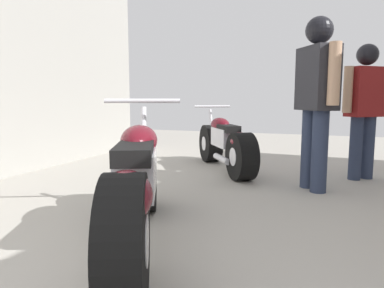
{
  "coord_description": "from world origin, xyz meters",
  "views": [
    {
      "loc": [
        0.7,
        0.14,
        0.97
      ],
      "look_at": [
        -0.45,
        3.19,
        0.56
      ],
      "focal_mm": 32.66,
      "sensor_mm": 36.0,
      "label": 1
    }
  ],
  "objects_px": {
    "mechanic_in_blue": "(317,88)",
    "mechanic_with_helmet": "(365,99)",
    "motorcycle_black_naked": "(225,144)",
    "motorcycle_maroon_cruiser": "(137,186)"
  },
  "relations": [
    {
      "from": "motorcycle_black_naked",
      "to": "mechanic_in_blue",
      "type": "bearing_deg",
      "value": -30.44
    },
    {
      "from": "mechanic_in_blue",
      "to": "mechanic_with_helmet",
      "type": "bearing_deg",
      "value": 54.54
    },
    {
      "from": "motorcycle_maroon_cruiser",
      "to": "motorcycle_black_naked",
      "type": "xyz_separation_m",
      "value": [
        -0.13,
        2.66,
        -0.05
      ]
    },
    {
      "from": "mechanic_with_helmet",
      "to": "motorcycle_black_naked",
      "type": "bearing_deg",
      "value": -177.89
    },
    {
      "from": "motorcycle_black_naked",
      "to": "mechanic_with_helmet",
      "type": "distance_m",
      "value": 1.82
    },
    {
      "from": "motorcycle_maroon_cruiser",
      "to": "mechanic_with_helmet",
      "type": "bearing_deg",
      "value": 59.89
    },
    {
      "from": "mechanic_in_blue",
      "to": "mechanic_with_helmet",
      "type": "relative_size",
      "value": 1.12
    },
    {
      "from": "motorcycle_black_naked",
      "to": "mechanic_in_blue",
      "type": "height_order",
      "value": "mechanic_in_blue"
    },
    {
      "from": "motorcycle_black_naked",
      "to": "mechanic_in_blue",
      "type": "xyz_separation_m",
      "value": [
        1.17,
        -0.69,
        0.73
      ]
    },
    {
      "from": "motorcycle_maroon_cruiser",
      "to": "motorcycle_black_naked",
      "type": "relative_size",
      "value": 1.17
    }
  ]
}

